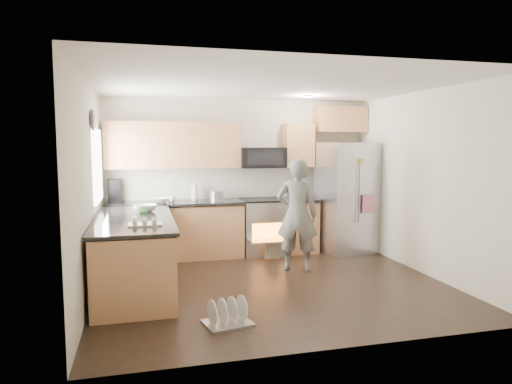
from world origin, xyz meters
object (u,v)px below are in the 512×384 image
object	(u,v)px
stove_range	(264,214)
refrigerator	(348,198)
person	(297,215)
dish_rack	(228,317)

from	to	relation	value
stove_range	refrigerator	xyz separation A→B (m)	(1.42, -0.24, 0.26)
refrigerator	person	size ratio (longest dim) A/B	1.14
stove_range	dish_rack	xyz separation A→B (m)	(-1.17, -2.90, -0.60)
stove_range	person	size ratio (longest dim) A/B	1.09
refrigerator	person	bearing A→B (deg)	-154.11
refrigerator	dish_rack	bearing A→B (deg)	-144.34
stove_range	person	distance (m)	1.15
stove_range	person	xyz separation A→B (m)	(0.20, -1.13, 0.15)
refrigerator	dish_rack	world-z (taller)	refrigerator
refrigerator	stove_range	bearing A→B (deg)	160.29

